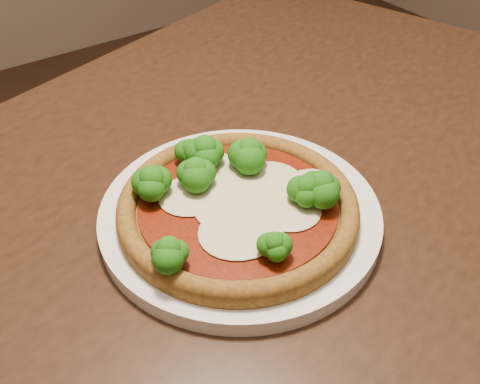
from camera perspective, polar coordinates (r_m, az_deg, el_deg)
dining_table at (r=0.71m, az=-3.02°, el=-5.46°), size 1.42×1.06×0.75m
plate at (r=0.58m, az=0.00°, el=-2.32°), size 0.30×0.30×0.02m
pizza at (r=0.56m, az=-0.31°, el=-0.79°), size 0.25×0.25×0.06m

